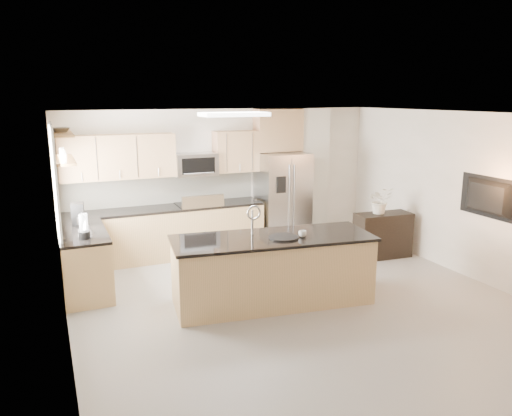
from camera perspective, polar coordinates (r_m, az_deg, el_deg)
name	(u,v)px	position (r m, az deg, el deg)	size (l,w,h in m)	color
floor	(305,309)	(6.96, 5.60, -11.38)	(6.50, 6.50, 0.00)	gray
ceiling	(309,115)	(6.36, 6.11, 10.54)	(6.00, 6.50, 0.02)	silver
wall_back	(224,179)	(9.45, -3.73, 3.35)	(6.00, 0.02, 2.60)	white
wall_left	(61,242)	(5.76, -21.35, -3.64)	(0.02, 6.50, 2.60)	white
wall_right	(479,198)	(8.39, 24.09, 1.06)	(0.02, 6.50, 2.60)	white
back_counter	(165,232)	(9.00, -10.35, -2.71)	(3.55, 0.66, 1.44)	tan
left_counter	(85,261)	(7.78, -19.01, -5.76)	(0.66, 1.50, 0.92)	tan
range	(199,228)	(9.14, -6.52, -2.34)	(0.76, 0.64, 1.14)	black
upper_cabinets	(156,155)	(8.88, -11.41, 5.94)	(3.50, 0.33, 0.75)	tan
microwave	(196,164)	(9.03, -6.93, 4.96)	(0.76, 0.40, 0.40)	#A9A9AB
refrigerator	(282,199)	(9.59, 3.03, 1.01)	(0.92, 0.78, 1.78)	#A9A9AB
partition_column	(312,174)	(10.07, 6.39, 3.87)	(0.60, 0.30, 2.60)	beige
window	(55,183)	(7.49, -21.96, 2.70)	(0.04, 1.15, 1.65)	white
shelf_lower	(63,160)	(7.55, -21.21, 5.14)	(0.30, 1.20, 0.04)	olive
shelf_upper	(61,134)	(7.52, -21.44, 7.93)	(0.30, 1.20, 0.04)	olive
ceiling_fixture	(234,114)	(7.65, -2.54, 10.65)	(1.00, 0.50, 0.06)	white
island	(272,270)	(6.97, 1.90, -7.04)	(2.86, 1.34, 1.38)	tan
credenza	(383,235)	(9.20, 14.28, -3.03)	(1.00, 0.42, 0.80)	black
cup	(302,234)	(6.83, 5.32, -2.94)	(0.11, 0.11, 0.09)	silver
platter	(284,237)	(6.76, 3.17, -3.36)	(0.40, 0.40, 0.02)	black
blender	(84,228)	(7.19, -19.08, -2.18)	(0.15, 0.15, 0.35)	black
kettle	(86,226)	(7.48, -18.84, -1.95)	(0.20, 0.20, 0.25)	#A9A9AB
coffee_maker	(78,215)	(7.97, -19.69, -0.73)	(0.20, 0.24, 0.34)	black
bowl	(60,129)	(7.54, -21.48, 8.39)	(0.34, 0.34, 0.08)	#A9A9AB
flower_vase	(380,194)	(9.01, 14.03, 1.59)	(0.64, 0.55, 0.71)	silver
television	(485,198)	(8.18, 24.70, 1.09)	(1.08, 0.14, 0.62)	black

